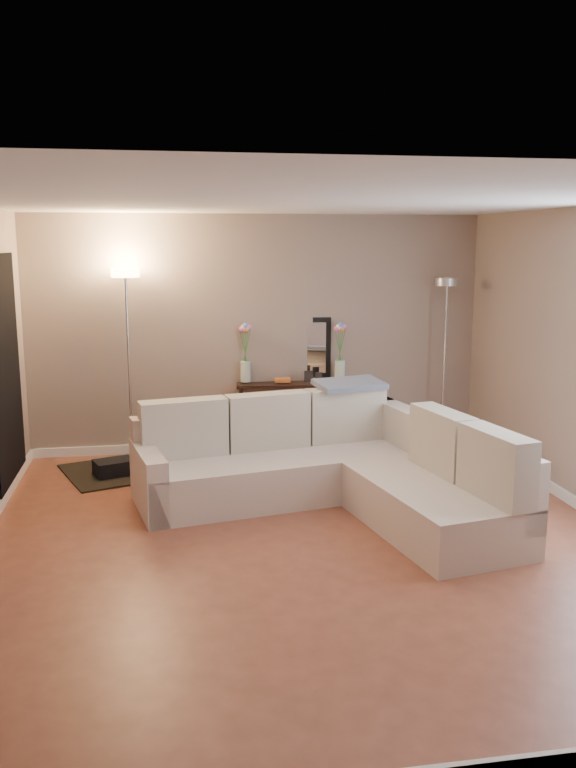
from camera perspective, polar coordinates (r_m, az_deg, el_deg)
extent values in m
cube|color=brown|center=(5.98, 1.30, -11.90)|extent=(5.00, 5.50, 0.01)
cube|color=white|center=(5.52, 1.42, 13.95)|extent=(5.00, 5.50, 0.01)
cube|color=gray|center=(8.30, -2.26, 3.84)|extent=(5.00, 0.02, 2.60)
cube|color=gray|center=(3.02, 11.43, -8.71)|extent=(5.00, 0.02, 2.60)
cube|color=white|center=(8.52, -2.17, -4.55)|extent=(5.00, 0.03, 0.10)
cube|color=black|center=(7.36, -20.66, 0.69)|extent=(0.02, 1.20, 2.20)
cube|color=beige|center=(6.90, -0.49, -6.94)|extent=(2.72, 1.38, 0.40)
cube|color=beige|center=(7.14, -1.46, -4.00)|extent=(2.58, 0.69, 0.56)
cube|color=beige|center=(6.58, -10.57, -7.29)|extent=(0.35, 0.92, 0.56)
cube|color=beige|center=(6.19, 11.08, -9.25)|extent=(1.19, 1.74, 0.40)
cube|color=beige|center=(6.65, 11.71, -5.35)|extent=(0.67, 2.49, 0.56)
cube|color=beige|center=(6.77, -7.96, -3.36)|extent=(0.81, 0.36, 0.52)
cube|color=beige|center=(6.98, -1.55, -2.83)|extent=(0.81, 0.36, 0.52)
cube|color=beige|center=(7.27, 4.40, -2.30)|extent=(0.81, 0.36, 0.52)
cube|color=beige|center=(6.42, 11.65, -4.26)|extent=(0.35, 0.75, 0.52)
cube|color=beige|center=(5.83, 15.58, -5.98)|extent=(0.35, 0.75, 0.52)
cube|color=slate|center=(7.25, 4.73, 0.00)|extent=(0.73, 0.53, 0.09)
cube|color=black|center=(8.31, 0.35, -0.03)|extent=(1.27, 0.47, 0.04)
cube|color=black|center=(8.25, -3.57, -2.84)|extent=(0.05, 0.05, 0.72)
cube|color=black|center=(8.51, -3.56, -2.42)|extent=(0.05, 0.05, 0.72)
cube|color=black|center=(8.32, 4.34, -2.73)|extent=(0.05, 0.05, 0.72)
cube|color=black|center=(8.57, 4.11, -2.32)|extent=(0.05, 0.05, 0.72)
cube|color=black|center=(8.44, 0.35, -3.84)|extent=(1.19, 0.43, 0.03)
cube|color=#BF3333|center=(8.40, -3.13, -3.19)|extent=(0.05, 0.15, 0.18)
cube|color=#3359A5|center=(8.40, -2.86, -3.12)|extent=(0.05, 0.16, 0.20)
cube|color=gold|center=(8.39, -2.56, -3.06)|extent=(0.06, 0.16, 0.22)
cube|color=#3F7F4C|center=(8.40, -2.21, -3.18)|extent=(0.06, 0.16, 0.18)
cube|color=#994C99|center=(8.40, -1.91, -3.11)|extent=(0.05, 0.15, 0.20)
cube|color=orange|center=(8.40, -1.64, -3.05)|extent=(0.05, 0.16, 0.22)
cube|color=#262626|center=(8.40, -1.34, -3.17)|extent=(0.06, 0.16, 0.18)
cube|color=#4C99B2|center=(8.40, -0.99, -3.10)|extent=(0.06, 0.16, 0.20)
cube|color=#B2A58C|center=(8.40, -0.69, -3.04)|extent=(0.05, 0.15, 0.22)
cube|color=brown|center=(8.41, -0.42, -3.16)|extent=(0.05, 0.16, 0.18)
cube|color=navy|center=(8.41, -0.11, -3.09)|extent=(0.06, 0.16, 0.20)
cube|color=gold|center=(8.41, 0.23, -3.02)|extent=(0.06, 0.16, 0.22)
cube|color=black|center=(8.41, 0.30, 2.78)|extent=(0.87, 0.14, 0.69)
cube|color=white|center=(8.39, 0.31, 2.76)|extent=(0.76, 0.09, 0.57)
cube|color=#CA6023|center=(8.27, -0.41, 0.31)|extent=(0.18, 0.13, 0.04)
cube|color=black|center=(8.27, 1.57, 0.59)|extent=(0.10, 0.03, 0.12)
cube|color=black|center=(8.28, 2.36, 0.54)|extent=(0.08, 0.03, 0.10)
cylinder|color=silver|center=(8.28, -3.25, 0.96)|extent=(0.13, 0.13, 0.23)
cylinder|color=#38722D|center=(8.24, -3.39, 2.79)|extent=(0.09, 0.02, 0.39)
sphere|color=#E5598C|center=(8.21, -3.55, 4.17)|extent=(0.07, 0.07, 0.07)
cylinder|color=#38722D|center=(8.23, -3.33, 2.85)|extent=(0.05, 0.01, 0.42)
sphere|color=white|center=(8.21, -3.42, 4.30)|extent=(0.07, 0.07, 0.07)
cylinder|color=#38722D|center=(8.23, -3.27, 2.92)|extent=(0.01, 0.01, 0.44)
sphere|color=#598CE5|center=(8.21, -3.29, 4.44)|extent=(0.07, 0.07, 0.07)
cylinder|color=#38722D|center=(8.24, -3.21, 2.79)|extent=(0.05, 0.01, 0.40)
sphere|color=#E58C4C|center=(8.21, -3.16, 4.17)|extent=(0.07, 0.07, 0.07)
cylinder|color=#38722D|center=(8.23, -3.16, 2.86)|extent=(0.10, 0.02, 0.41)
sphere|color=#D866B2|center=(8.21, -3.03, 4.31)|extent=(0.07, 0.07, 0.07)
cylinder|color=silver|center=(8.34, 3.96, 1.03)|extent=(0.13, 0.13, 0.23)
cylinder|color=#38722D|center=(8.30, 3.87, 2.84)|extent=(0.09, 0.02, 0.39)
sphere|color=#E5598C|center=(8.27, 3.75, 4.21)|extent=(0.07, 0.07, 0.07)
cylinder|color=#38722D|center=(8.30, 3.93, 2.91)|extent=(0.05, 0.01, 0.42)
sphere|color=white|center=(8.27, 3.88, 4.34)|extent=(0.07, 0.07, 0.07)
cylinder|color=#38722D|center=(8.30, 3.99, 2.97)|extent=(0.01, 0.01, 0.44)
sphere|color=#598CE5|center=(8.27, 4.01, 4.48)|extent=(0.07, 0.07, 0.07)
cylinder|color=#38722D|center=(8.30, 4.05, 2.84)|extent=(0.05, 0.01, 0.40)
sphere|color=#E58C4C|center=(8.28, 4.13, 4.21)|extent=(0.07, 0.07, 0.07)
cylinder|color=#38722D|center=(8.30, 4.10, 2.91)|extent=(0.10, 0.02, 0.41)
sphere|color=#D866B2|center=(8.28, 4.26, 4.34)|extent=(0.07, 0.07, 0.07)
cylinder|color=silver|center=(8.27, -11.76, -5.48)|extent=(0.34, 0.34, 0.03)
cylinder|color=silver|center=(8.06, -12.02, 1.13)|extent=(0.04, 0.04, 1.93)
cylinder|color=#FFBF72|center=(7.96, -12.30, 8.28)|extent=(0.37, 0.37, 0.09)
cylinder|color=silver|center=(8.73, 11.57, -4.62)|extent=(0.32, 0.32, 0.03)
cylinder|color=silver|center=(8.54, 11.80, 1.28)|extent=(0.03, 0.03, 1.82)
cylinder|color=silver|center=(8.44, 12.04, 7.63)|extent=(0.34, 0.34, 0.08)
cube|color=black|center=(7.89, -11.66, -6.34)|extent=(1.58, 1.38, 0.02)
cube|color=black|center=(7.71, -13.09, -6.53)|extent=(0.44, 0.38, 0.24)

